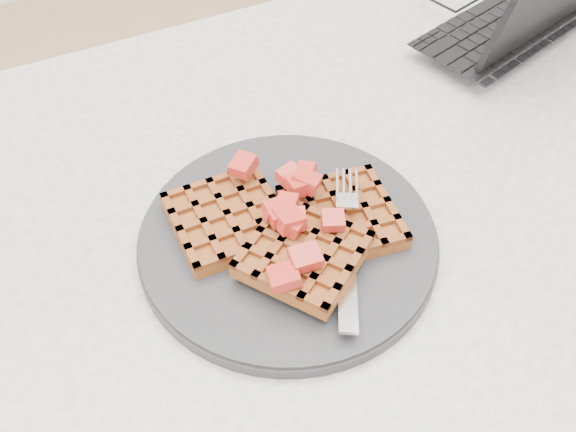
{
  "coord_description": "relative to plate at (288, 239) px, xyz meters",
  "views": [
    {
      "loc": [
        -0.28,
        -0.34,
        1.22
      ],
      "look_at": [
        -0.11,
        -0.0,
        0.79
      ],
      "focal_mm": 40.0,
      "sensor_mm": 36.0,
      "label": 1
    }
  ],
  "objects": [
    {
      "name": "strawberry_pile",
      "position": [
        0.0,
        0.0,
        0.05
      ],
      "size": [
        0.15,
        0.15,
        0.02
      ],
      "primitive_type": null,
      "color": "maroon",
      "rests_on": "waffles"
    },
    {
      "name": "plate",
      "position": [
        0.0,
        0.0,
        0.0
      ],
      "size": [
        0.28,
        0.28,
        0.02
      ],
      "primitive_type": "cylinder",
      "color": "black",
      "rests_on": "table"
    },
    {
      "name": "table",
      "position": [
        0.11,
        0.0,
        -0.12
      ],
      "size": [
        1.2,
        0.8,
        0.75
      ],
      "color": "beige",
      "rests_on": "ground"
    },
    {
      "name": "fork",
      "position": [
        0.04,
        -0.04,
        0.02
      ],
      "size": [
        0.11,
        0.17,
        0.02
      ],
      "primitive_type": null,
      "rotation": [
        0.0,
        0.0,
        -0.51
      ],
      "color": "silver",
      "rests_on": "plate"
    },
    {
      "name": "laptop",
      "position": [
        0.41,
        0.2,
        0.03
      ],
      "size": [
        0.33,
        0.28,
        0.2
      ],
      "rotation": [
        0.0,
        0.0,
        3.41
      ],
      "color": "black",
      "rests_on": "table"
    },
    {
      "name": "waffles",
      "position": [
        0.0,
        -0.0,
        0.02
      ],
      "size": [
        0.2,
        0.19,
        0.03
      ],
      "color": "#934C1F",
      "rests_on": "plate"
    }
  ]
}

